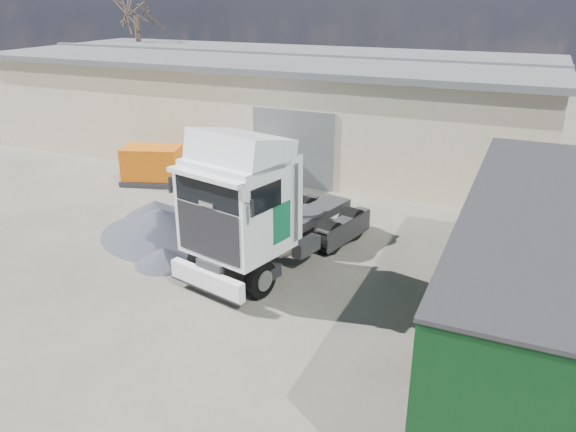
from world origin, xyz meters
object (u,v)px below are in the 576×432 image
at_px(panel_van, 245,178).
at_px(tractor_unit, 258,211).
at_px(box_trailer, 516,260).
at_px(bare_tree, 135,1).
at_px(orange_skip, 153,167).

bearing_deg(panel_van, tractor_unit, -64.27).
bearing_deg(box_trailer, panel_van, 148.25).
bearing_deg(bare_tree, orange_skip, -51.59).
bearing_deg(tractor_unit, panel_van, 135.21).
relative_size(box_trailer, panel_van, 2.49).
relative_size(tractor_unit, panel_van, 1.57).
bearing_deg(box_trailer, bare_tree, 143.35).
distance_m(bare_tree, box_trailer, 33.07).
xyz_separation_m(box_trailer, panel_van, (-11.21, 7.04, -1.46)).
bearing_deg(orange_skip, panel_van, -22.27).
distance_m(box_trailer, panel_van, 13.31).
bearing_deg(orange_skip, bare_tree, 110.23).
distance_m(tractor_unit, orange_skip, 10.66).
height_order(box_trailer, orange_skip, box_trailer).
height_order(tractor_unit, box_trailer, tractor_unit).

